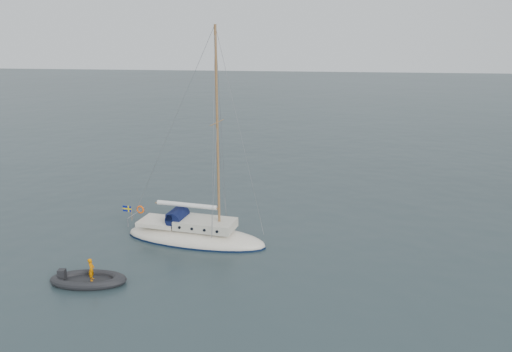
# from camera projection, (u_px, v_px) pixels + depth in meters

# --- Properties ---
(ground) EXTENTS (300.00, 300.00, 0.00)m
(ground) POSITION_uv_depth(u_px,v_px,m) (257.00, 228.00, 33.55)
(ground) COLOR black
(ground) RESTS_ON ground
(sailboat) EXTENTS (9.61, 2.88, 13.68)m
(sailboat) POSITION_uv_depth(u_px,v_px,m) (195.00, 225.00, 31.14)
(sailboat) COLOR beige
(sailboat) RESTS_ON ground
(dinghy) EXTENTS (2.95, 1.33, 0.42)m
(dinghy) POSITION_uv_depth(u_px,v_px,m) (184.00, 225.00, 33.43)
(dinghy) COLOR #505055
(dinghy) RESTS_ON ground
(rib) EXTENTS (4.01, 1.82, 1.43)m
(rib) POSITION_uv_depth(u_px,v_px,m) (88.00, 279.00, 25.96)
(rib) COLOR black
(rib) RESTS_ON ground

